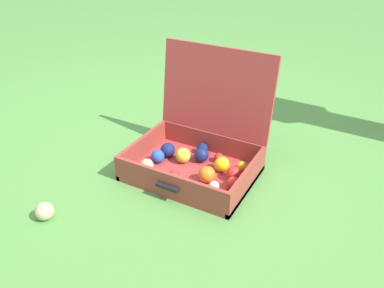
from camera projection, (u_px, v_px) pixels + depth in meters
The scene contains 3 objects.
ground_plane at pixel (179, 167), 1.99m from camera, with size 16.00×16.00×0.00m, color #569342.
open_suitcase at pixel (199, 148), 1.93m from camera, with size 0.59×0.53×0.57m.
stray_ball_on_grass at pixel (45, 211), 1.65m from camera, with size 0.08×0.08×0.08m, color #D1B784.
Camera 1 is at (0.85, -1.42, 1.12)m, focal length 37.05 mm.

